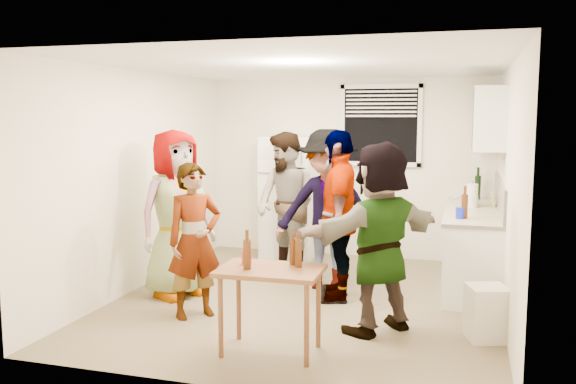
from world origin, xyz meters
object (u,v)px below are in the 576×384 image
(refrigerator, at_px, (290,197))
(wine_bottle, at_px, (477,199))
(guest_back_right, at_px, (327,287))
(guest_orange, at_px, (378,330))
(beer_bottle_counter, at_px, (464,218))
(serving_table, at_px, (271,352))
(blue_cup, at_px, (460,219))
(red_cup, at_px, (247,264))
(beer_bottle_table, at_px, (247,269))
(kettle, at_px, (469,206))
(guest_stripe, at_px, (196,316))
(guest_grey, at_px, (178,295))
(guest_back_left, at_px, (286,274))
(trash_bin, at_px, (487,312))
(guest_black, at_px, (338,299))

(refrigerator, xyz_separation_m, wine_bottle, (2.50, 0.17, 0.05))
(guest_back_right, bearing_deg, guest_orange, -66.27)
(beer_bottle_counter, distance_m, serving_table, 2.64)
(blue_cup, xyz_separation_m, red_cup, (-1.73, -1.83, -0.18))
(blue_cup, xyz_separation_m, guest_orange, (-0.69, -1.15, -0.90))
(beer_bottle_table, distance_m, guest_orange, 1.48)
(kettle, height_order, serving_table, kettle)
(guest_stripe, bearing_deg, red_cup, -84.06)
(guest_stripe, bearing_deg, guest_grey, 83.22)
(beer_bottle_counter, bearing_deg, guest_stripe, -153.11)
(red_cup, xyz_separation_m, guest_back_left, (-0.36, 2.38, -0.72))
(refrigerator, distance_m, guest_stripe, 2.84)
(kettle, distance_m, wine_bottle, 0.62)
(wine_bottle, bearing_deg, trash_bin, -88.40)
(refrigerator, relative_size, blue_cup, 14.01)
(refrigerator, relative_size, trash_bin, 3.51)
(serving_table, relative_size, guest_black, 0.47)
(guest_stripe, distance_m, guest_back_left, 1.85)
(trash_bin, relative_size, serving_table, 0.56)
(blue_cup, relative_size, red_cup, 1.05)
(trash_bin, bearing_deg, guest_back_left, 145.08)
(guest_orange, bearing_deg, refrigerator, -107.33)
(kettle, distance_m, red_cup, 3.38)
(trash_bin, bearing_deg, kettle, 94.76)
(serving_table, bearing_deg, guest_back_right, 89.50)
(blue_cup, bearing_deg, beer_bottle_counter, 35.44)
(kettle, bearing_deg, serving_table, -114.50)
(wine_bottle, height_order, beer_bottle_counter, wine_bottle)
(blue_cup, bearing_deg, refrigerator, 147.74)
(red_cup, height_order, guest_black, red_cup)
(refrigerator, distance_m, guest_back_left, 1.26)
(refrigerator, height_order, guest_orange, refrigerator)
(beer_bottle_counter, distance_m, guest_back_left, 2.37)
(red_cup, xyz_separation_m, guest_orange, (1.04, 0.68, -0.72))
(beer_bottle_table, bearing_deg, kettle, 59.79)
(kettle, relative_size, red_cup, 2.16)
(guest_back_right, distance_m, guest_orange, 1.49)
(kettle, relative_size, guest_black, 0.13)
(serving_table, relative_size, guest_back_right, 0.47)
(guest_back_left, bearing_deg, guest_orange, -14.93)
(trash_bin, height_order, guest_stripe, trash_bin)
(red_cup, relative_size, guest_stripe, 0.08)
(guest_back_left, relative_size, guest_back_right, 0.97)
(guest_back_left, bearing_deg, red_cup, -45.83)
(trash_bin, bearing_deg, guest_grey, 172.40)
(beer_bottle_counter, xyz_separation_m, beer_bottle_table, (-1.71, -2.03, -0.18))
(blue_cup, distance_m, guest_orange, 1.61)
(kettle, relative_size, beer_bottle_table, 1.01)
(guest_back_left, xyz_separation_m, guest_orange, (1.40, -1.70, 0.00))
(serving_table, bearing_deg, guest_back_left, 103.73)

